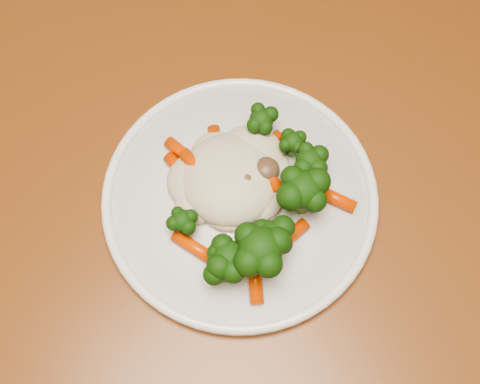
{
  "coord_description": "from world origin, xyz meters",
  "views": [
    {
      "loc": [
        -0.46,
        0.06,
        1.28
      ],
      "look_at": [
        -0.33,
        0.24,
        0.77
      ],
      "focal_mm": 45.0,
      "sensor_mm": 36.0,
      "label": 1
    }
  ],
  "objects": [
    {
      "name": "meal",
      "position": [
        -0.33,
        0.23,
        0.78
      ],
      "size": [
        0.16,
        0.18,
        0.05
      ],
      "color": "beige",
      "rests_on": "plate"
    },
    {
      "name": "plate",
      "position": [
        -0.33,
        0.24,
        0.76
      ],
      "size": [
        0.26,
        0.26,
        0.01
      ],
      "primitive_type": "cylinder",
      "color": "white",
      "rests_on": "dining_table"
    },
    {
      "name": "dining_table",
      "position": [
        -0.29,
        0.3,
        0.64
      ],
      "size": [
        1.27,
        1.07,
        0.75
      ],
      "rotation": [
        0.0,
        0.0,
        0.38
      ],
      "color": "brown",
      "rests_on": "ground"
    }
  ]
}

